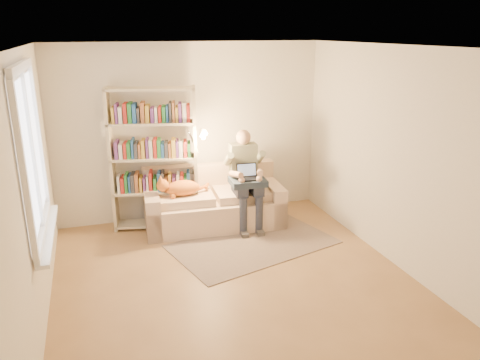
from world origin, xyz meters
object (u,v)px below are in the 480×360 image
object	(u,v)px
bookshelf	(154,152)
person	(245,174)
sofa	(213,205)
cat	(180,188)
laptop	(246,175)

from	to	relation	value
bookshelf	person	bearing A→B (deg)	-3.31
person	bookshelf	size ratio (longest dim) A/B	0.69
person	sofa	bearing A→B (deg)	161.42
cat	bookshelf	bearing A→B (deg)	145.02
person	laptop	size ratio (longest dim) A/B	4.64
sofa	cat	distance (m)	0.61
sofa	laptop	xyz separation A→B (m)	(0.41, -0.30, 0.51)
bookshelf	cat	bearing A→B (deg)	-26.99
laptop	bookshelf	world-z (taller)	bookshelf
person	bookshelf	distance (m)	1.32
person	bookshelf	bearing A→B (deg)	168.70
laptop	bookshelf	xyz separation A→B (m)	(-1.21, 0.46, 0.31)
person	laptop	distance (m)	0.12
person	cat	bearing A→B (deg)	178.51
bookshelf	sofa	bearing A→B (deg)	0.94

